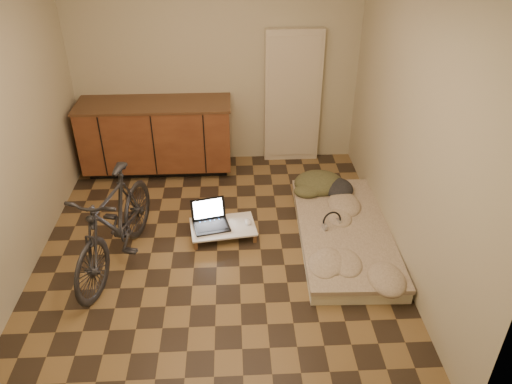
{
  "coord_description": "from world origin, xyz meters",
  "views": [
    {
      "loc": [
        0.19,
        -3.94,
        3.15
      ],
      "look_at": [
        0.4,
        0.21,
        0.55
      ],
      "focal_mm": 35.0,
      "sensor_mm": 36.0,
      "label": 1
    }
  ],
  "objects_px": {
    "bicycle": "(114,219)",
    "futon": "(344,233)",
    "laptop": "(210,220)",
    "lap_desk": "(223,227)"
  },
  "relations": [
    {
      "from": "bicycle",
      "to": "laptop",
      "type": "bearing_deg",
      "value": 41.99
    },
    {
      "from": "bicycle",
      "to": "lap_desk",
      "type": "relative_size",
      "value": 2.25
    },
    {
      "from": "bicycle",
      "to": "laptop",
      "type": "xyz_separation_m",
      "value": [
        0.86,
        0.45,
        -0.36
      ]
    },
    {
      "from": "bicycle",
      "to": "lap_desk",
      "type": "distance_m",
      "value": 1.15
    },
    {
      "from": "bicycle",
      "to": "lap_desk",
      "type": "height_order",
      "value": "bicycle"
    },
    {
      "from": "lap_desk",
      "to": "laptop",
      "type": "bearing_deg",
      "value": 156.76
    },
    {
      "from": "futon",
      "to": "lap_desk",
      "type": "distance_m",
      "value": 1.25
    },
    {
      "from": "futon",
      "to": "lap_desk",
      "type": "xyz_separation_m",
      "value": [
        -1.24,
        0.15,
        0.01
      ]
    },
    {
      "from": "lap_desk",
      "to": "futon",
      "type": "bearing_deg",
      "value": -14.7
    },
    {
      "from": "bicycle",
      "to": "futon",
      "type": "distance_m",
      "value": 2.28
    }
  ]
}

